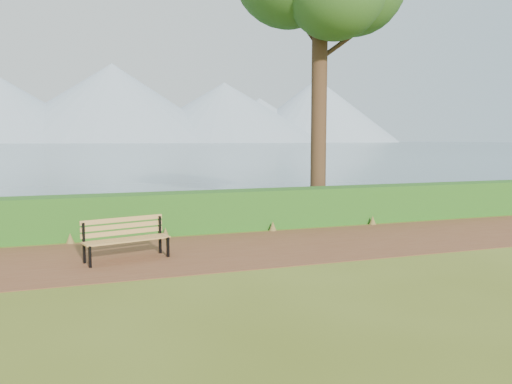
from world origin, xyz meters
name	(u,v)px	position (x,y,z in m)	size (l,w,h in m)	color
ground	(235,253)	(0.00, 0.00, 0.00)	(140.00, 140.00, 0.00)	#505C1A
path	(231,250)	(0.00, 0.30, 0.01)	(40.00, 3.40, 0.01)	brown
hedge	(206,211)	(0.00, 2.60, 0.50)	(32.00, 0.85, 1.00)	#1D4F16
water	(90,144)	(0.00, 260.00, 0.01)	(700.00, 510.00, 0.00)	#45616F
mountains	(74,107)	(-9.17, 406.05, 27.70)	(585.00, 190.00, 70.00)	#8499B0
bench	(125,236)	(-2.15, 0.14, 0.46)	(1.67, 0.85, 0.81)	black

